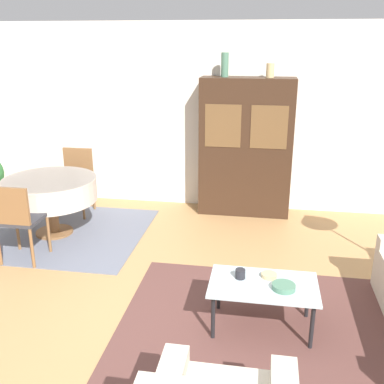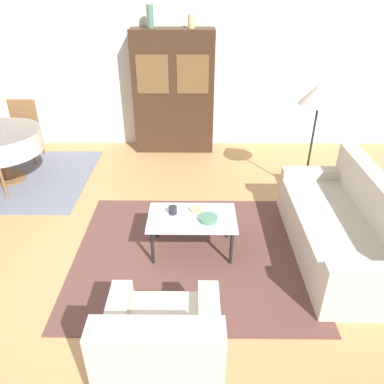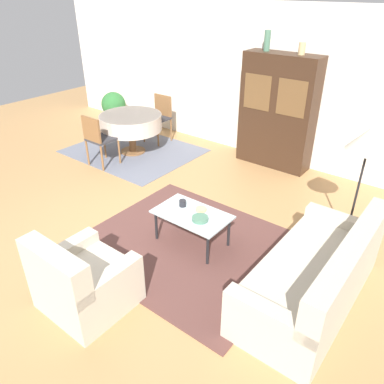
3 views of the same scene
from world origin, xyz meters
TOP-DOWN VIEW (x-y plane):
  - ground_plane at (0.00, 0.00)m, footprint 14.00×14.00m
  - wall_back at (0.00, 3.63)m, footprint 10.00×0.06m
  - area_rug at (0.97, 0.46)m, footprint 2.55×2.21m
  - dining_rug at (-1.80, 2.20)m, footprint 2.40×1.96m
  - couch at (2.59, 0.51)m, footprint 0.88×1.96m
  - armchair at (0.77, -1.00)m, footprint 0.84×0.81m
  - coffee_table at (0.97, 0.54)m, footprint 0.94×0.57m
  - display_cabinet at (0.65, 3.37)m, footprint 1.30×0.43m
  - dining_chair_far at (-1.78, 2.96)m, footprint 0.44×0.44m
  - floor_lamp at (2.53, 1.81)m, footprint 0.50×0.50m
  - cup at (0.77, 0.60)m, footprint 0.09×0.09m
  - bowl at (1.14, 0.48)m, footprint 0.20×0.20m
  - bowl_small at (1.02, 0.66)m, footprint 0.14×0.14m
  - vase_tall at (0.32, 3.37)m, footprint 0.10×0.10m
  - vase_short at (0.94, 3.37)m, footprint 0.11×0.11m

SIDE VIEW (x-z plane):
  - ground_plane at x=0.00m, z-range 0.00..0.00m
  - area_rug at x=0.97m, z-range 0.00..0.01m
  - dining_rug at x=-1.80m, z-range 0.00..0.01m
  - couch at x=2.59m, z-range -0.13..0.76m
  - armchair at x=0.77m, z-range -0.11..0.75m
  - coffee_table at x=0.97m, z-range 0.18..0.61m
  - bowl_small at x=1.02m, z-range 0.44..0.48m
  - bowl at x=1.14m, z-range 0.44..0.49m
  - cup at x=0.77m, z-range 0.44..0.53m
  - dining_chair_far at x=-1.78m, z-range 0.09..1.03m
  - display_cabinet at x=0.65m, z-range 0.00..1.96m
  - wall_back at x=0.00m, z-range 0.00..2.70m
  - floor_lamp at x=2.53m, z-range 0.59..2.15m
  - vase_short at x=0.94m, z-range 1.96..2.15m
  - vase_tall at x=0.32m, z-range 1.96..2.28m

